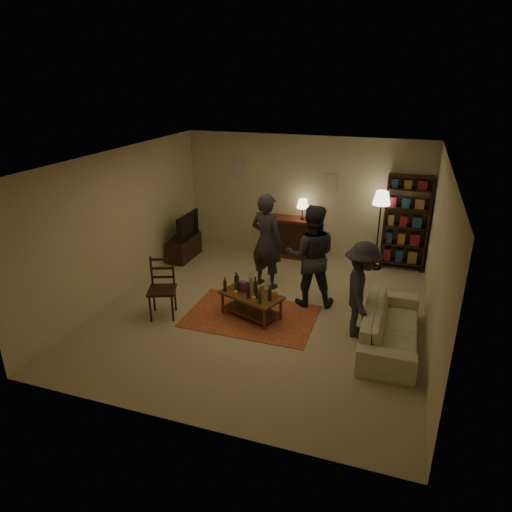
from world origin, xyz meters
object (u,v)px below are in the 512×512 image
at_px(dining_chair, 162,285).
at_px(tv_stand, 184,242).
at_px(bookshelf, 406,222).
at_px(person_by_sofa, 361,290).
at_px(coffee_table, 251,296).
at_px(person_right, 311,256).
at_px(floor_lamp, 381,203).
at_px(sofa, 390,327).
at_px(dresser, 291,236).
at_px(person_left, 267,241).

bearing_deg(dining_chair, tv_stand, 88.17).
bearing_deg(bookshelf, tv_stand, -168.20).
height_order(tv_stand, person_by_sofa, person_by_sofa).
height_order(coffee_table, person_right, person_right).
height_order(person_right, person_by_sofa, person_right).
distance_m(dining_chair, person_by_sofa, 3.33).
height_order(tv_stand, bookshelf, bookshelf).
xyz_separation_m(coffee_table, tv_stand, (-2.32, 2.06, -0.00)).
relative_size(coffee_table, bookshelf, 0.59).
relative_size(floor_lamp, sofa, 0.82).
distance_m(person_right, person_by_sofa, 1.27).
relative_size(coffee_table, dresser, 0.87).
xyz_separation_m(tv_stand, person_right, (3.17, -1.26, 0.55)).
xyz_separation_m(bookshelf, person_left, (-2.49, -1.78, -0.10)).
distance_m(floor_lamp, person_left, 2.58).
xyz_separation_m(dresser, person_by_sofa, (1.89, -2.97, 0.31)).
relative_size(coffee_table, sofa, 0.57).
height_order(sofa, person_right, person_right).
height_order(coffee_table, person_by_sofa, person_by_sofa).
xyz_separation_m(dining_chair, person_left, (1.35, 1.68, 0.37)).
xyz_separation_m(tv_stand, floor_lamp, (4.17, 0.79, 1.06)).
bearing_deg(coffee_table, tv_stand, 138.36).
relative_size(dining_chair, dresser, 0.78).
relative_size(floor_lamp, person_left, 0.91).
distance_m(tv_stand, sofa, 5.14).
height_order(coffee_table, bookshelf, bookshelf).
distance_m(coffee_table, person_by_sofa, 1.87).
bearing_deg(floor_lamp, person_right, -116.08).
bearing_deg(bookshelf, coffee_table, -128.00).
bearing_deg(sofa, floor_lamp, 9.08).
distance_m(dresser, person_right, 2.40).
bearing_deg(dresser, floor_lamp, -3.77).
xyz_separation_m(dresser, person_right, (0.91, -2.17, 0.45)).
height_order(dresser, person_right, person_right).
height_order(bookshelf, floor_lamp, bookshelf).
xyz_separation_m(person_left, person_by_sofa, (1.95, -1.26, -0.15)).
xyz_separation_m(bookshelf, person_right, (-1.53, -2.24, -0.10)).
bearing_deg(dresser, person_left, -91.80).
bearing_deg(floor_lamp, coffee_table, -123.04).
height_order(coffee_table, dresser, dresser).
bearing_deg(bookshelf, dresser, -178.43).
xyz_separation_m(floor_lamp, person_left, (-1.97, -1.59, -0.51)).
height_order(person_left, person_by_sofa, person_left).
bearing_deg(sofa, person_by_sofa, 74.34).
xyz_separation_m(floor_lamp, person_by_sofa, (-0.02, -2.85, -0.66)).
distance_m(tv_stand, dresser, 2.43).
bearing_deg(tv_stand, bookshelf, 11.80).
relative_size(dresser, floor_lamp, 0.80).
height_order(tv_stand, person_left, person_left).
bearing_deg(bookshelf, person_right, -124.24).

